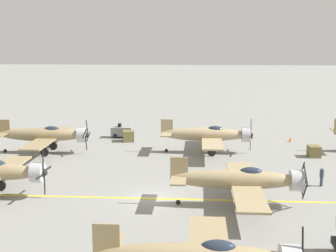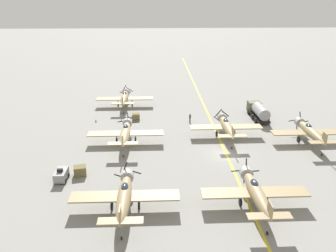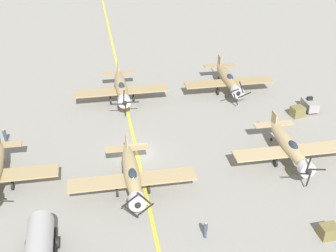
{
  "view_description": "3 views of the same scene",
  "coord_description": "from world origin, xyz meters",
  "px_view_note": "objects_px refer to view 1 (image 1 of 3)",
  "views": [
    {
      "loc": [
        34.43,
        3.3,
        12.08
      ],
      "look_at": [
        -9.9,
        0.3,
        3.92
      ],
      "focal_mm": 50.0,
      "sensor_mm": 36.0,
      "label": 1
    },
    {
      "loc": [
        -10.51,
        -43.54,
        22.26
      ],
      "look_at": [
        -8.52,
        5.98,
        2.33
      ],
      "focal_mm": 35.0,
      "sensor_mm": 36.0,
      "label": 2
    },
    {
      "loc": [
        4.24,
        42.21,
        27.68
      ],
      "look_at": [
        -3.83,
        -2.52,
        1.81
      ],
      "focal_mm": 50.0,
      "sensor_mm": 36.0,
      "label": 3
    }
  ],
  "objects_px": {
    "airplane_near_left": "(45,135)",
    "airplane_mid_left": "(208,135)",
    "airplane_mid_center": "(240,180)",
    "ground_crew_walking": "(322,176)",
    "supply_crate_mid_lane": "(314,151)",
    "tow_tractor": "(122,131)",
    "supply_crate_by_tanker": "(128,136)",
    "traffic_cone": "(290,139)"
  },
  "relations": [
    {
      "from": "airplane_near_left",
      "to": "tow_tractor",
      "type": "relative_size",
      "value": 4.62
    },
    {
      "from": "traffic_cone",
      "to": "supply_crate_mid_lane",
      "type": "bearing_deg",
      "value": 7.79
    },
    {
      "from": "airplane_mid_center",
      "to": "traffic_cone",
      "type": "relative_size",
      "value": 21.82
    },
    {
      "from": "airplane_mid_center",
      "to": "airplane_near_left",
      "type": "bearing_deg",
      "value": -140.45
    },
    {
      "from": "airplane_mid_center",
      "to": "ground_crew_walking",
      "type": "xyz_separation_m",
      "value": [
        -5.31,
        7.24,
        -1.11
      ]
    },
    {
      "from": "airplane_near_left",
      "to": "supply_crate_by_tanker",
      "type": "distance_m",
      "value": 10.49
    },
    {
      "from": "airplane_near_left",
      "to": "supply_crate_mid_lane",
      "type": "bearing_deg",
      "value": 106.16
    },
    {
      "from": "supply_crate_by_tanker",
      "to": "tow_tractor",
      "type": "bearing_deg",
      "value": -151.33
    },
    {
      "from": "airplane_mid_left",
      "to": "supply_crate_mid_lane",
      "type": "distance_m",
      "value": 11.21
    },
    {
      "from": "airplane_near_left",
      "to": "airplane_mid_left",
      "type": "relative_size",
      "value": 1.0
    },
    {
      "from": "tow_tractor",
      "to": "traffic_cone",
      "type": "relative_size",
      "value": 4.73
    },
    {
      "from": "ground_crew_walking",
      "to": "traffic_cone",
      "type": "bearing_deg",
      "value": 177.58
    },
    {
      "from": "airplane_mid_left",
      "to": "supply_crate_mid_lane",
      "type": "height_order",
      "value": "airplane_mid_left"
    },
    {
      "from": "airplane_mid_left",
      "to": "supply_crate_by_tanker",
      "type": "xyz_separation_m",
      "value": [
        -5.28,
        -9.55,
        -1.37
      ]
    },
    {
      "from": "airplane_near_left",
      "to": "airplane_mid_left",
      "type": "xyz_separation_m",
      "value": [
        -1.3,
        17.6,
        0.0
      ]
    },
    {
      "from": "ground_crew_walking",
      "to": "supply_crate_mid_lane",
      "type": "distance_m",
      "value": 10.35
    },
    {
      "from": "traffic_cone",
      "to": "airplane_mid_center",
      "type": "bearing_deg",
      "value": -19.15
    },
    {
      "from": "tow_tractor",
      "to": "supply_crate_by_tanker",
      "type": "distance_m",
      "value": 2.45
    },
    {
      "from": "airplane_mid_left",
      "to": "airplane_near_left",
      "type": "bearing_deg",
      "value": -100.95
    },
    {
      "from": "tow_tractor",
      "to": "traffic_cone",
      "type": "height_order",
      "value": "tow_tractor"
    },
    {
      "from": "airplane_near_left",
      "to": "tow_tractor",
      "type": "height_order",
      "value": "airplane_near_left"
    },
    {
      "from": "ground_crew_walking",
      "to": "airplane_mid_center",
      "type": "bearing_deg",
      "value": -53.74
    },
    {
      "from": "airplane_mid_center",
      "to": "supply_crate_mid_lane",
      "type": "relative_size",
      "value": 8.43
    },
    {
      "from": "supply_crate_by_tanker",
      "to": "airplane_mid_left",
      "type": "bearing_deg",
      "value": 61.05
    },
    {
      "from": "supply_crate_mid_lane",
      "to": "airplane_near_left",
      "type": "bearing_deg",
      "value": -89.47
    },
    {
      "from": "airplane_mid_center",
      "to": "airplane_near_left",
      "type": "distance_m",
      "value": 24.88
    },
    {
      "from": "airplane_mid_left",
      "to": "tow_tractor",
      "type": "height_order",
      "value": "airplane_mid_left"
    },
    {
      "from": "tow_tractor",
      "to": "ground_crew_walking",
      "type": "relative_size",
      "value": 1.57
    },
    {
      "from": "airplane_near_left",
      "to": "supply_crate_mid_lane",
      "type": "relative_size",
      "value": 8.43
    },
    {
      "from": "tow_tractor",
      "to": "supply_crate_by_tanker",
      "type": "bearing_deg",
      "value": 28.67
    },
    {
      "from": "tow_tractor",
      "to": "airplane_mid_center",
      "type": "bearing_deg",
      "value": 28.08
    },
    {
      "from": "airplane_near_left",
      "to": "ground_crew_walking",
      "type": "height_order",
      "value": "airplane_near_left"
    },
    {
      "from": "airplane_mid_center",
      "to": "supply_crate_mid_lane",
      "type": "xyz_separation_m",
      "value": [
        -15.5,
        9.01,
        -1.42
      ]
    },
    {
      "from": "ground_crew_walking",
      "to": "traffic_cone",
      "type": "distance_m",
      "value": 17.71
    },
    {
      "from": "airplane_mid_center",
      "to": "ground_crew_walking",
      "type": "height_order",
      "value": "airplane_mid_center"
    },
    {
      "from": "airplane_near_left",
      "to": "supply_crate_by_tanker",
      "type": "bearing_deg",
      "value": 144.93
    },
    {
      "from": "ground_crew_walking",
      "to": "supply_crate_mid_lane",
      "type": "height_order",
      "value": "ground_crew_walking"
    },
    {
      "from": "airplane_mid_left",
      "to": "traffic_cone",
      "type": "height_order",
      "value": "airplane_mid_left"
    },
    {
      "from": "airplane_mid_center",
      "to": "supply_crate_mid_lane",
      "type": "height_order",
      "value": "airplane_mid_center"
    },
    {
      "from": "airplane_mid_center",
      "to": "supply_crate_by_tanker",
      "type": "relative_size",
      "value": 7.73
    },
    {
      "from": "ground_crew_walking",
      "to": "supply_crate_mid_lane",
      "type": "bearing_deg",
      "value": 170.15
    },
    {
      "from": "ground_crew_walking",
      "to": "traffic_cone",
      "type": "relative_size",
      "value": 3.01
    }
  ]
}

